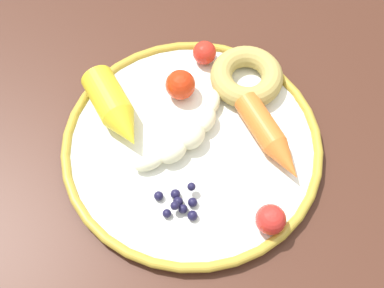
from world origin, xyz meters
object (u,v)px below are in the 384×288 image
at_px(carrot_orange, 270,138).
at_px(blueberry_pile, 179,203).
at_px(plate, 192,145).
at_px(tomato_far, 205,53).
at_px(banana, 188,135).
at_px(tomato_near, 271,219).
at_px(tomato_mid, 180,85).
at_px(donut, 247,77).
at_px(dining_table, 214,161).
at_px(carrot_yellow, 115,109).

xyz_separation_m(carrot_orange, blueberry_pile, (-0.14, 0.01, -0.01)).
bearing_deg(plate, tomato_far, 42.39).
height_order(banana, tomato_near, tomato_near).
bearing_deg(tomato_mid, banana, -122.07).
relative_size(plate, donut, 3.40).
height_order(banana, blueberry_pile, banana).
bearing_deg(plate, carrot_orange, -40.34).
distance_m(dining_table, carrot_orange, 0.16).
xyz_separation_m(donut, tomato_near, (-0.12, -0.16, 0.00)).
xyz_separation_m(dining_table, carrot_yellow, (-0.10, 0.08, 0.14)).
bearing_deg(carrot_yellow, blueberry_pile, -95.98).
bearing_deg(plate, carrot_yellow, 118.36).
bearing_deg(blueberry_pile, tomato_near, -53.75).
relative_size(donut, tomato_far, 3.00).
height_order(donut, tomato_far, tomato_far).
distance_m(plate, tomato_mid, 0.08).
height_order(dining_table, carrot_yellow, carrot_yellow).
distance_m(banana, tomato_mid, 0.07).
relative_size(plate, tomato_mid, 8.34).
distance_m(plate, carrot_orange, 0.10).
xyz_separation_m(plate, tomato_far, (0.10, 0.09, 0.02)).
relative_size(carrot_yellow, tomato_far, 3.76).
distance_m(carrot_orange, donut, 0.10).
distance_m(carrot_yellow, donut, 0.18).
relative_size(banana, carrot_orange, 1.25).
height_order(carrot_orange, donut, carrot_orange).
bearing_deg(tomato_mid, blueberry_pile, -130.17).
bearing_deg(carrot_orange, tomato_far, 80.52).
distance_m(banana, donut, 0.12).
distance_m(donut, tomato_mid, 0.09).
distance_m(blueberry_pile, tomato_far, 0.22).
bearing_deg(tomato_mid, carrot_orange, -74.97).
bearing_deg(plate, donut, 12.09).
bearing_deg(tomato_near, plate, 89.18).
bearing_deg(blueberry_pile, banana, 43.32).
distance_m(banana, tomato_far, 0.13).
height_order(banana, tomato_mid, tomato_mid).
relative_size(dining_table, blueberry_pile, 17.04).
xyz_separation_m(carrot_yellow, blueberry_pile, (-0.02, -0.14, -0.01)).
bearing_deg(banana, donut, 8.47).
height_order(plate, tomato_mid, tomato_mid).
height_order(carrot_yellow, tomato_far, carrot_yellow).
distance_m(tomato_mid, tomato_far, 0.06).
bearing_deg(blueberry_pile, carrot_yellow, 84.02).
relative_size(blueberry_pile, tomato_near, 1.59).
bearing_deg(tomato_mid, plate, -119.24).
bearing_deg(carrot_orange, blueberry_pile, 176.40).
bearing_deg(carrot_orange, tomato_near, -134.43).
distance_m(donut, tomato_near, 0.20).
bearing_deg(tomato_near, carrot_yellow, 101.63).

